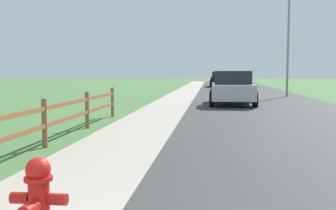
{
  "coord_description": "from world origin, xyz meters",
  "views": [
    {
      "loc": [
        1.0,
        -1.63,
        1.58
      ],
      "look_at": [
        0.08,
        6.55,
        0.86
      ],
      "focal_mm": 41.26,
      "sensor_mm": 36.0,
      "label": 1
    }
  ],
  "objects_px": {
    "parked_car_black": "(220,79)",
    "parked_car_white": "(233,82)",
    "street_lamp": "(290,27)",
    "fire_hydrant": "(38,201)",
    "parked_suv_silver": "(232,88)"
  },
  "relations": [
    {
      "from": "fire_hydrant",
      "to": "street_lamp",
      "type": "relative_size",
      "value": 0.11
    },
    {
      "from": "parked_car_white",
      "to": "parked_car_black",
      "type": "xyz_separation_m",
      "value": [
        -0.75,
        10.87,
        -0.0
      ]
    },
    {
      "from": "parked_suv_silver",
      "to": "parked_car_black",
      "type": "xyz_separation_m",
      "value": [
        -0.12,
        21.92,
        0.01
      ]
    },
    {
      "from": "street_lamp",
      "to": "parked_suv_silver",
      "type": "bearing_deg",
      "value": -121.65
    },
    {
      "from": "parked_car_white",
      "to": "street_lamp",
      "type": "bearing_deg",
      "value": -56.64
    },
    {
      "from": "fire_hydrant",
      "to": "parked_car_black",
      "type": "distance_m",
      "value": 37.49
    },
    {
      "from": "fire_hydrant",
      "to": "parked_car_white",
      "type": "relative_size",
      "value": 0.16
    },
    {
      "from": "fire_hydrant",
      "to": "parked_car_black",
      "type": "bearing_deg",
      "value": 86.36
    },
    {
      "from": "fire_hydrant",
      "to": "parked_car_black",
      "type": "xyz_separation_m",
      "value": [
        2.38,
        37.41,
        0.36
      ]
    },
    {
      "from": "fire_hydrant",
      "to": "street_lamp",
      "type": "bearing_deg",
      "value": 73.75
    },
    {
      "from": "street_lamp",
      "to": "parked_car_white",
      "type": "bearing_deg",
      "value": 123.36
    },
    {
      "from": "parked_car_white",
      "to": "street_lamp",
      "type": "xyz_separation_m",
      "value": [
        3.19,
        -4.85,
        3.51
      ]
    },
    {
      "from": "parked_car_black",
      "to": "parked_car_white",
      "type": "bearing_deg",
      "value": -86.04
    },
    {
      "from": "fire_hydrant",
      "to": "parked_car_white",
      "type": "distance_m",
      "value": 26.73
    },
    {
      "from": "parked_suv_silver",
      "to": "fire_hydrant",
      "type": "bearing_deg",
      "value": -99.17
    }
  ]
}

